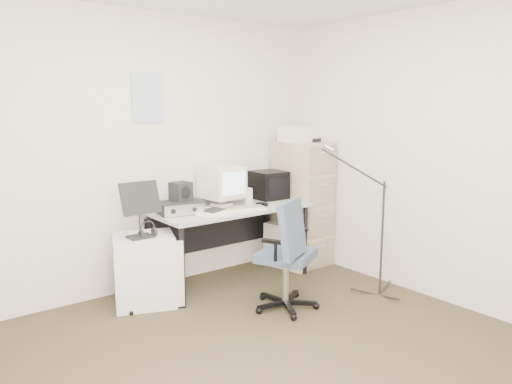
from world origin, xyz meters
TOP-DOWN VIEW (x-y plane):
  - floor at (0.00, 0.00)m, footprint 3.60×3.60m
  - wall_back at (0.00, 1.80)m, footprint 3.60×0.02m
  - wall_right at (1.80, 0.00)m, footprint 0.02×3.60m
  - wall_calendar at (-0.02, 1.79)m, footprint 0.30×0.02m
  - filing_cabinet at (1.58, 1.48)m, footprint 0.40×0.60m
  - printer at (1.58, 1.51)m, footprint 0.46×0.34m
  - desk at (0.63, 1.45)m, footprint 1.50×0.70m
  - crt_monitor at (0.62, 1.58)m, footprint 0.36×0.38m
  - crt_tv at (1.19, 1.57)m, footprint 0.33×0.34m
  - desk_speaker at (0.87, 1.51)m, footprint 0.08×0.08m
  - keyboard at (0.61, 1.26)m, footprint 0.48×0.27m
  - mouse at (0.89, 1.30)m, footprint 0.09×0.12m
  - radio_receiver at (0.11, 1.49)m, footprint 0.42×0.33m
  - radio_speaker at (0.15, 1.53)m, footprint 0.18×0.17m
  - papers at (0.31, 1.32)m, footprint 0.33×0.39m
  - pc_tower at (1.34, 1.42)m, footprint 0.32×0.53m
  - office_chair at (0.61, 0.62)m, footprint 0.74×0.74m
  - side_cart at (-0.29, 1.41)m, footprint 0.60×0.54m
  - music_stand at (-0.34, 1.35)m, footprint 0.34×0.21m
  - headphones at (-0.30, 1.30)m, footprint 0.19×0.19m
  - mic_stand at (1.48, 0.33)m, footprint 0.03×0.03m

SIDE VIEW (x-z plane):
  - floor at x=0.00m, z-range -0.01..0.00m
  - pc_tower at x=1.34m, z-range 0.00..0.46m
  - side_cart at x=-0.29m, z-range 0.00..0.61m
  - desk at x=0.63m, z-range 0.00..0.73m
  - office_chair at x=0.61m, z-range 0.00..0.95m
  - filing_cabinet at x=1.58m, z-range 0.00..1.30m
  - headphones at x=-0.30m, z-range 0.65..0.67m
  - mic_stand at x=1.48m, z-range 0.00..1.35m
  - papers at x=0.31m, z-range 0.73..0.75m
  - keyboard at x=0.61m, z-range 0.73..0.76m
  - mouse at x=0.89m, z-range 0.73..0.76m
  - radio_receiver at x=0.11m, z-range 0.73..0.84m
  - desk_speaker at x=0.87m, z-range 0.73..0.88m
  - music_stand at x=-0.34m, z-range 0.61..1.09m
  - crt_tv at x=1.19m, z-range 0.73..1.01m
  - crt_monitor at x=0.62m, z-range 0.73..1.11m
  - radio_speaker at x=0.15m, z-range 0.84..1.00m
  - wall_back at x=0.00m, z-range 0.00..2.50m
  - wall_right at x=1.80m, z-range 0.00..2.50m
  - printer at x=1.58m, z-range 1.30..1.46m
  - wall_calendar at x=-0.02m, z-range 1.53..1.97m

